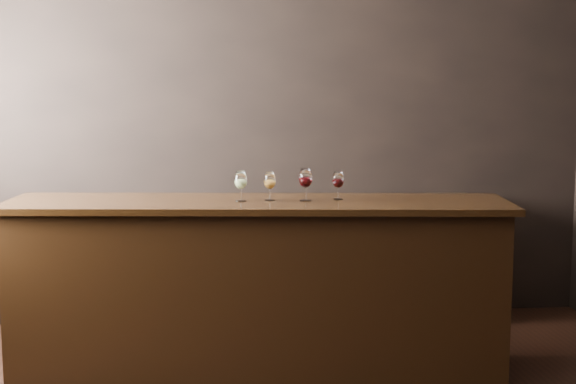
{
  "coord_description": "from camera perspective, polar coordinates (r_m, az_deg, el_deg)",
  "views": [
    {
      "loc": [
        -0.43,
        -3.7,
        1.75
      ],
      "look_at": [
        0.1,
        1.07,
        1.12
      ],
      "focal_mm": 50.0,
      "sensor_mm": 36.0,
      "label": 1
    }
  ],
  "objects": [
    {
      "name": "glass_red_b",
      "position": [
        4.88,
        3.59,
        0.84
      ],
      "size": [
        0.07,
        0.07,
        0.17
      ],
      "color": "white",
      "rests_on": "bar_top"
    },
    {
      "name": "back_bar_shelf",
      "position": [
        5.92,
        0.96,
        -4.98
      ],
      "size": [
        2.61,
        0.4,
        0.94
      ],
      "primitive_type": "cube",
      "color": "black",
      "rests_on": "ground"
    },
    {
      "name": "glass_white",
      "position": [
        4.8,
        -3.38,
        0.8
      ],
      "size": [
        0.08,
        0.08,
        0.18
      ],
      "color": "white",
      "rests_on": "bar_top"
    },
    {
      "name": "bar_counter",
      "position": [
        4.94,
        -2.18,
        -6.98
      ],
      "size": [
        2.99,
        0.99,
        1.03
      ],
      "primitive_type": "cube",
      "rotation": [
        0.0,
        0.0,
        -0.12
      ],
      "color": "black",
      "rests_on": "ground"
    },
    {
      "name": "glass_red_a",
      "position": [
        4.81,
        1.26,
        0.94
      ],
      "size": [
        0.08,
        0.08,
        0.2
      ],
      "color": "white",
      "rests_on": "bar_top"
    },
    {
      "name": "room_shell",
      "position": [
        3.82,
        -3.45,
        8.4
      ],
      "size": [
        5.02,
        4.52,
        2.81
      ],
      "color": "black",
      "rests_on": "ground"
    },
    {
      "name": "glass_amber",
      "position": [
        4.83,
        -1.3,
        0.77
      ],
      "size": [
        0.07,
        0.07,
        0.17
      ],
      "color": "white",
      "rests_on": "bar_top"
    },
    {
      "name": "bar_top",
      "position": [
        4.84,
        -2.22,
        -0.85
      ],
      "size": [
        3.1,
        1.07,
        0.04
      ],
      "primitive_type": "cube",
      "rotation": [
        0.0,
        0.0,
        -0.12
      ],
      "color": "black",
      "rests_on": "bar_counter"
    }
  ]
}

